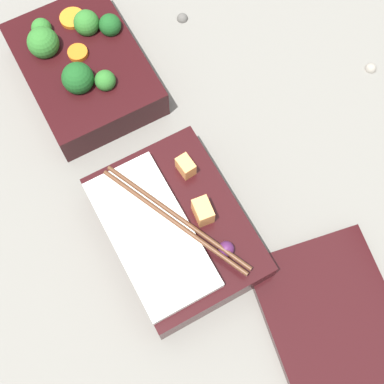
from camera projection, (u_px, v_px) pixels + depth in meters
ground_plane at (123, 153)px, 0.69m from camera, size 3.00×3.00×0.00m
bento_tray_vegetable at (83, 67)px, 0.71m from camera, size 0.20×0.15×0.08m
bento_tray_rice at (174, 229)px, 0.63m from camera, size 0.20×0.15×0.07m
bento_lid at (334, 324)px, 0.61m from camera, size 0.22×0.18×0.01m
pebble_0 at (371, 67)px, 0.74m from camera, size 0.02×0.02×0.02m
pebble_1 at (182, 17)px, 0.77m from camera, size 0.02×0.02×0.02m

